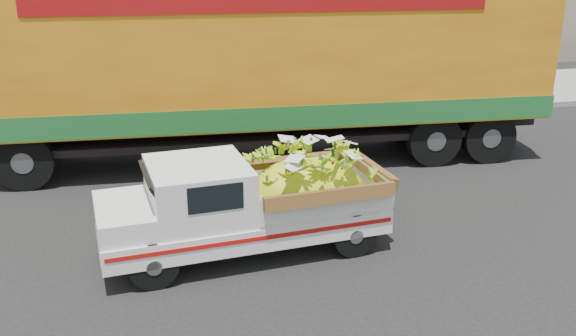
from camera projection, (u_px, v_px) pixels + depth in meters
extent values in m
plane|color=black|center=(180.00, 261.00, 9.33)|extent=(100.00, 100.00, 0.00)
cube|color=gray|center=(155.00, 131.00, 15.44)|extent=(60.00, 0.25, 0.15)
cube|color=gray|center=(150.00, 110.00, 17.35)|extent=(60.00, 4.00, 0.14)
cylinder|color=black|center=(153.00, 265.00, 8.50)|extent=(0.68, 0.25, 0.67)
cylinder|color=black|center=(142.00, 226.00, 9.65)|extent=(0.68, 0.25, 0.67)
cylinder|color=black|center=(354.00, 234.00, 9.39)|extent=(0.68, 0.25, 0.67)
cylinder|color=black|center=(321.00, 202.00, 10.54)|extent=(0.68, 0.25, 0.67)
cube|color=silver|center=(243.00, 221.00, 9.46)|extent=(4.25, 1.83, 0.34)
cube|color=#A50F0C|center=(258.00, 239.00, 8.76)|extent=(4.05, 0.33, 0.06)
cube|color=silver|center=(101.00, 247.00, 8.87)|extent=(0.21, 1.47, 0.12)
cube|color=silver|center=(124.00, 216.00, 8.83)|extent=(0.86, 1.46, 0.32)
cube|color=silver|center=(199.00, 191.00, 9.07)|extent=(1.48, 1.54, 0.79)
cube|color=black|center=(216.00, 198.00, 8.40)|extent=(0.75, 0.07, 0.37)
cube|color=silver|center=(311.00, 188.00, 9.64)|extent=(2.14, 1.66, 0.45)
ellipsoid|color=yellow|center=(305.00, 194.00, 9.65)|extent=(1.92, 1.34, 1.13)
cylinder|color=black|center=(488.00, 137.00, 13.34)|extent=(1.12, 0.40, 1.10)
cylinder|color=black|center=(450.00, 113.00, 15.19)|extent=(1.12, 0.40, 1.10)
cylinder|color=black|center=(434.00, 139.00, 13.14)|extent=(1.12, 0.40, 1.10)
cylinder|color=black|center=(401.00, 115.00, 15.00)|extent=(1.12, 0.40, 1.10)
cylinder|color=black|center=(24.00, 161.00, 11.87)|extent=(1.12, 0.40, 1.10)
cylinder|color=black|center=(44.00, 131.00, 13.72)|extent=(1.12, 0.40, 1.10)
cube|color=black|center=(258.00, 123.00, 13.44)|extent=(12.04, 1.93, 0.36)
cube|color=orange|center=(257.00, 47.00, 12.90)|extent=(11.92, 3.41, 2.84)
cube|color=#1B5E26|center=(258.00, 103.00, 13.29)|extent=(11.98, 3.44, 0.45)
cube|color=maroon|center=(265.00, 3.00, 11.41)|extent=(8.38, 0.68, 0.35)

